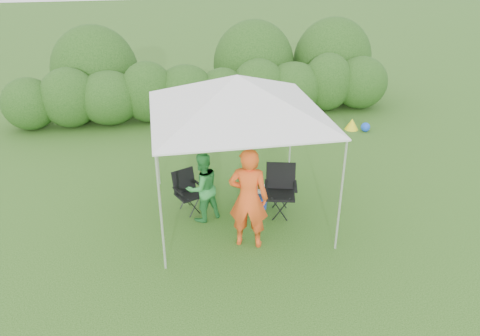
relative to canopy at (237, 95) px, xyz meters
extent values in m
plane|color=#36631F|center=(0.00, -0.50, -2.46)|extent=(70.00, 70.00, 0.00)
ellipsoid|color=#285119|center=(-4.94, 5.50, -1.71)|extent=(1.50, 1.28, 1.50)
cylinder|color=#382616|center=(-4.94, 5.50, -2.31)|extent=(0.12, 0.12, 0.30)
ellipsoid|color=#285119|center=(-3.84, 5.50, -1.60)|extent=(1.65, 1.40, 1.73)
cylinder|color=#382616|center=(-3.84, 5.50, -2.31)|extent=(0.12, 0.12, 0.30)
ellipsoid|color=#285119|center=(-2.74, 5.50, -1.67)|extent=(1.80, 1.53, 1.57)
cylinder|color=#382616|center=(-2.74, 5.50, -2.31)|extent=(0.12, 0.12, 0.30)
ellipsoid|color=#285119|center=(-1.65, 5.50, -1.56)|extent=(1.58, 1.34, 1.80)
cylinder|color=#382616|center=(-1.65, 5.50, -2.31)|extent=(0.12, 0.12, 0.30)
ellipsoid|color=#285119|center=(-0.55, 5.50, -1.64)|extent=(1.73, 1.47, 1.65)
cylinder|color=#382616|center=(-0.55, 5.50, -2.31)|extent=(0.12, 0.12, 0.30)
ellipsoid|color=#285119|center=(0.55, 5.50, -1.71)|extent=(1.50, 1.28, 1.50)
cylinder|color=#382616|center=(0.55, 5.50, -2.31)|extent=(0.12, 0.12, 0.30)
ellipsoid|color=#285119|center=(1.65, 5.50, -1.60)|extent=(1.65, 1.40, 1.73)
cylinder|color=#382616|center=(1.65, 5.50, -2.31)|extent=(0.12, 0.12, 0.30)
ellipsoid|color=#285119|center=(2.74, 5.50, -1.67)|extent=(1.80, 1.53, 1.57)
cylinder|color=#382616|center=(2.74, 5.50, -2.31)|extent=(0.12, 0.12, 0.30)
ellipsoid|color=#285119|center=(3.84, 5.50, -1.56)|extent=(1.57, 1.34, 1.80)
cylinder|color=#382616|center=(3.84, 5.50, -2.31)|extent=(0.12, 0.12, 0.30)
ellipsoid|color=#285119|center=(4.94, 5.50, -1.64)|extent=(1.72, 1.47, 1.65)
cylinder|color=#382616|center=(4.94, 5.50, -2.31)|extent=(0.12, 0.12, 0.30)
cylinder|color=silver|center=(-1.50, -1.50, -1.41)|extent=(0.04, 0.04, 2.10)
cylinder|color=silver|center=(1.50, -1.50, -1.41)|extent=(0.04, 0.04, 2.10)
cylinder|color=silver|center=(-1.50, 1.50, -1.41)|extent=(0.04, 0.04, 2.10)
cylinder|color=silver|center=(1.50, 1.50, -1.41)|extent=(0.04, 0.04, 2.10)
cube|color=white|center=(0.00, 0.00, -0.35)|extent=(3.10, 3.10, 0.03)
pyramid|color=white|center=(0.00, 0.00, 0.02)|extent=(3.10, 3.10, 0.70)
cube|color=black|center=(0.82, -0.21, -2.01)|extent=(0.66, 0.63, 0.05)
cube|color=black|center=(0.88, 0.02, -1.71)|extent=(0.58, 0.28, 0.53)
cube|color=black|center=(0.54, -0.14, -1.82)|extent=(0.17, 0.47, 0.03)
cube|color=black|center=(1.10, -0.28, -1.82)|extent=(0.17, 0.47, 0.03)
cylinder|color=black|center=(0.54, -0.38, -2.24)|extent=(0.03, 0.03, 0.45)
cylinder|color=black|center=(0.99, -0.50, -2.24)|extent=(0.03, 0.03, 0.45)
cylinder|color=black|center=(0.65, 0.07, -2.24)|extent=(0.03, 0.03, 0.45)
cylinder|color=black|center=(1.11, -0.04, -2.24)|extent=(0.03, 0.03, 0.45)
cube|color=black|center=(-0.93, 0.23, -2.09)|extent=(0.60, 0.58, 0.04)
cube|color=black|center=(-1.01, 0.41, -1.83)|extent=(0.48, 0.31, 0.45)
cube|color=black|center=(-1.15, 0.13, -1.92)|extent=(0.20, 0.38, 0.03)
cube|color=black|center=(-0.71, 0.33, -1.92)|extent=(0.20, 0.38, 0.03)
cylinder|color=black|center=(-1.03, -0.03, -2.27)|extent=(0.02, 0.02, 0.38)
cylinder|color=black|center=(-0.67, 0.13, -2.27)|extent=(0.02, 0.02, 0.38)
cylinder|color=black|center=(-1.19, 0.33, -2.27)|extent=(0.02, 0.02, 0.38)
cylinder|color=black|center=(-0.83, 0.49, -2.27)|extent=(0.02, 0.02, 0.38)
imported|color=#F7521C|center=(0.00, -1.07, -1.51)|extent=(0.80, 0.65, 1.90)
imported|color=green|center=(-0.69, -0.09, -1.76)|extent=(0.84, 0.77, 1.40)
cube|color=navy|center=(0.42, 0.21, -2.27)|extent=(0.55, 0.47, 0.37)
cube|color=silver|center=(0.42, 0.21, -2.07)|extent=(0.58, 0.50, 0.03)
cylinder|color=#592D0C|center=(0.48, 0.17, -1.93)|extent=(0.07, 0.07, 0.26)
cone|color=yellow|center=(4.01, 3.78, -2.30)|extent=(0.39, 0.39, 0.32)
sphere|color=blue|center=(4.33, 3.57, -2.33)|extent=(0.26, 0.26, 0.26)
camera|label=1|loc=(-1.43, -7.88, 2.58)|focal=35.00mm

